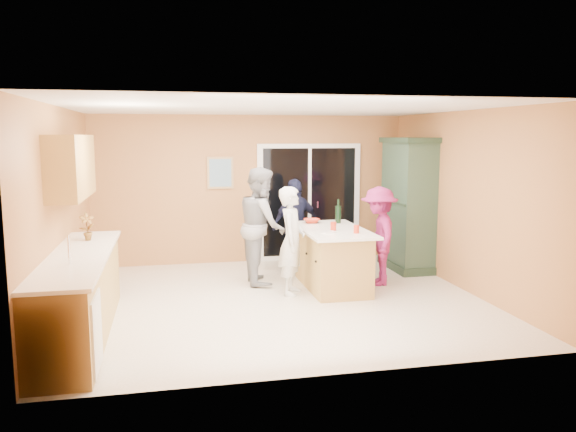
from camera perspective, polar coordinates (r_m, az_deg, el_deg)
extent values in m
plane|color=white|center=(7.80, -0.93, -8.53)|extent=(5.50, 5.50, 0.00)
cube|color=silver|center=(7.48, -0.98, 10.92)|extent=(5.50, 5.00, 0.10)
cube|color=tan|center=(9.98, -3.73, 2.74)|extent=(5.50, 0.10, 2.60)
cube|color=tan|center=(5.13, 4.44, -2.42)|extent=(5.50, 0.10, 2.60)
cube|color=tan|center=(7.51, -22.02, 0.37)|extent=(0.10, 5.00, 2.60)
cube|color=tan|center=(8.50, 17.56, 1.43)|extent=(0.10, 5.00, 2.60)
cube|color=#B69147|center=(6.75, -20.41, -7.73)|extent=(0.60, 3.00, 0.90)
cube|color=silver|center=(5.73, -21.87, -11.17)|extent=(0.62, 0.60, 0.72)
cube|color=white|center=(6.64, -20.48, -3.82)|extent=(0.65, 3.05, 0.04)
cylinder|color=silver|center=(6.13, -21.36, -3.22)|extent=(0.02, 0.02, 0.30)
cube|color=#B69147|center=(7.23, -21.16, 4.72)|extent=(0.35, 1.60, 0.75)
cube|color=white|center=(10.18, 2.17, 1.44)|extent=(1.90, 0.05, 2.10)
cube|color=black|center=(10.17, 2.19, 1.43)|extent=(1.70, 0.03, 1.94)
cube|color=white|center=(10.17, 2.19, 1.43)|extent=(0.06, 0.04, 1.94)
cube|color=silver|center=(10.20, 3.02, 1.16)|extent=(0.02, 0.03, 0.12)
cube|color=tan|center=(9.88, -6.89, 4.38)|extent=(0.46, 0.03, 0.56)
cube|color=#5281A9|center=(9.86, -6.89, 4.38)|extent=(0.38, 0.02, 0.48)
cube|color=#B69147|center=(8.35, 4.52, -4.43)|extent=(0.78, 1.50, 0.85)
cube|color=white|center=(8.26, 4.56, -1.42)|extent=(0.92, 1.69, 0.04)
cube|color=black|center=(8.44, 4.49, -6.93)|extent=(0.70, 1.42, 0.10)
cube|color=#1F3323|center=(9.79, 11.97, -4.85)|extent=(0.61, 1.16, 0.13)
cube|color=#344F3B|center=(9.62, 12.15, 1.13)|extent=(0.55, 1.09, 2.06)
cube|color=#1F3323|center=(9.55, 12.34, 7.54)|extent=(0.63, 1.20, 0.09)
imported|color=silver|center=(7.93, 0.39, -2.53)|extent=(0.55, 0.66, 1.54)
imported|color=gray|center=(8.56, -2.70, -0.95)|extent=(0.68, 0.87, 1.77)
imported|color=#191C39|center=(9.38, 0.80, -0.87)|extent=(0.97, 0.67, 1.53)
imported|color=#8A1E64|center=(8.56, 9.22, -2.02)|extent=(0.73, 1.05, 1.49)
imported|color=red|center=(8.78, 2.42, -0.50)|extent=(0.30, 0.30, 0.06)
imported|color=#B72912|center=(7.43, -19.74, -1.03)|extent=(0.22, 0.18, 0.35)
cylinder|color=red|center=(8.10, 4.63, -1.04)|extent=(0.11, 0.11, 0.12)
cylinder|color=red|center=(7.90, 6.96, -1.34)|extent=(0.10, 0.10, 0.12)
cylinder|color=black|center=(8.77, 5.12, 0.16)|extent=(0.09, 0.09, 0.27)
cylinder|color=black|center=(8.75, 5.14, 1.38)|extent=(0.03, 0.03, 0.10)
cylinder|color=silver|center=(7.92, 4.14, -1.64)|extent=(0.22, 0.22, 0.01)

